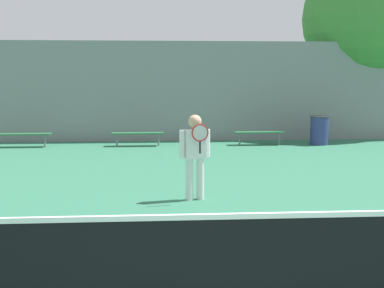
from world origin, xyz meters
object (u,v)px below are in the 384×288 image
at_px(tree_green_broad, 367,19).
at_px(trash_bin, 319,130).
at_px(tennis_player, 195,151).
at_px(bench_adjacent_court, 138,134).
at_px(tennis_net, 244,264).
at_px(bench_by_gate, 20,135).
at_px(bench_courtside_near, 259,133).

bearing_deg(tree_green_broad, trash_bin, -132.65).
relative_size(tennis_player, bench_adjacent_court, 0.93).
bearing_deg(tennis_net, bench_by_gate, 112.02).
bearing_deg(bench_by_gate, tennis_player, -57.11).
bearing_deg(tennis_player, bench_adjacent_court, 84.89).
bearing_deg(bench_adjacent_court, tree_green_broad, 17.63).
bearing_deg(bench_adjacent_court, bench_by_gate, 180.00).
xyz_separation_m(tennis_player, bench_adjacent_court, (-1.24, 7.67, -0.49)).
height_order(tennis_player, bench_adjacent_court, tennis_player).
relative_size(bench_by_gate, trash_bin, 2.07).
distance_m(bench_courtside_near, bench_by_gate, 7.69).
bearing_deg(bench_by_gate, trash_bin, -0.48).
relative_size(tennis_net, bench_adjacent_court, 7.30).
bearing_deg(bench_adjacent_court, tennis_net, -84.00).
relative_size(trash_bin, tree_green_broad, 0.14).
distance_m(tennis_net, tree_green_broad, 17.21).
relative_size(bench_courtside_near, bench_adjacent_court, 0.98).
bearing_deg(trash_bin, bench_courtside_near, 177.64).
bearing_deg(bench_courtside_near, bench_adjacent_court, -180.00).
height_order(bench_courtside_near, tree_green_broad, tree_green_broad).
bearing_deg(tree_green_broad, bench_courtside_near, -149.24).
height_order(bench_adjacent_court, bench_by_gate, same).
bearing_deg(tennis_player, bench_courtside_near, 56.17).
distance_m(bench_adjacent_court, bench_by_gate, 3.73).
relative_size(tennis_net, bench_by_gate, 6.25).
xyz_separation_m(bench_adjacent_court, tree_green_broad, (8.51, 2.70, 3.97)).
height_order(tennis_net, trash_bin, tennis_net).
relative_size(bench_by_gate, tree_green_broad, 0.29).
relative_size(tennis_player, bench_courtside_near, 0.95).
relative_size(bench_courtside_near, trash_bin, 1.73).
xyz_separation_m(tennis_net, trash_bin, (4.63, 12.37, -0.03)).
height_order(tennis_player, tree_green_broad, tree_green_broad).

